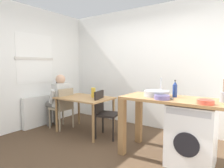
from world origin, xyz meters
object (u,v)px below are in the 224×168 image
object	(u,v)px
mixing_bowl	(162,97)
colander	(206,102)
dining_table	(85,102)
chair_opposite	(104,111)
chair_person_seat	(63,106)
utensil_crock	(224,97)
bottle_tall_green	(175,89)
vase	(93,92)
seated_person	(59,98)
washing_machine	(192,134)

from	to	relation	value
mixing_bowl	colander	world-z (taller)	mixing_bowl
dining_table	chair_opposite	xyz separation A→B (m)	(0.48, 0.03, -0.14)
chair_person_seat	utensil_crock	size ratio (longest dim) A/B	3.00
chair_person_seat	mixing_bowl	distance (m)	2.35
dining_table	bottle_tall_green	xyz separation A→B (m)	(1.85, -0.03, 0.39)
chair_opposite	utensil_crock	bearing A→B (deg)	72.69
chair_person_seat	utensil_crock	world-z (taller)	utensil_crock
chair_opposite	vase	bearing A→B (deg)	-116.14
dining_table	chair_opposite	world-z (taller)	chair_opposite
seated_person	vase	size ratio (longest dim) A/B	6.01
bottle_tall_green	mixing_bowl	bearing A→B (deg)	-107.08
colander	chair_person_seat	bearing A→B (deg)	175.25
chair_person_seat	seated_person	bearing A→B (deg)	90.00
bottle_tall_green	utensil_crock	distance (m)	0.65
chair_person_seat	mixing_bowl	xyz separation A→B (m)	(2.30, -0.22, 0.45)
chair_person_seat	colander	size ratio (longest dim) A/B	4.50
chair_opposite	washing_machine	distance (m)	1.66
seated_person	bottle_tall_green	world-z (taller)	seated_person
mixing_bowl	vase	xyz separation A→B (m)	(-1.61, 0.42, -0.11)
chair_opposite	colander	xyz separation A→B (m)	(1.83, -0.37, 0.44)
bottle_tall_green	vase	xyz separation A→B (m)	(-1.70, 0.13, -0.20)
chair_opposite	colander	bearing A→B (deg)	64.12
washing_machine	vase	distance (m)	2.03
chair_person_seat	colander	world-z (taller)	colander
mixing_bowl	utensil_crock	xyz separation A→B (m)	(0.74, 0.25, 0.04)
washing_machine	utensil_crock	xyz separation A→B (m)	(0.37, 0.05, 0.56)
washing_machine	bottle_tall_green	size ratio (longest dim) A/B	3.34
dining_table	colander	size ratio (longest dim) A/B	5.50
bottle_tall_green	utensil_crock	size ratio (longest dim) A/B	0.86
bottle_tall_green	utensil_crock	bearing A→B (deg)	-4.00
chair_person_seat	washing_machine	size ratio (longest dim) A/B	1.05
chair_opposite	seated_person	bearing A→B (deg)	-98.29
mixing_bowl	chair_opposite	bearing A→B (deg)	164.51
washing_machine	vase	size ratio (longest dim) A/B	4.31
seated_person	mixing_bowl	world-z (taller)	seated_person
chair_person_seat	washing_machine	bearing A→B (deg)	-86.47
chair_person_seat	dining_table	bearing A→B (deg)	-75.15
chair_opposite	utensil_crock	size ratio (longest dim) A/B	3.00
bottle_tall_green	vase	size ratio (longest dim) A/B	1.29
washing_machine	mixing_bowl	bearing A→B (deg)	-151.79
vase	dining_table	bearing A→B (deg)	-146.31
chair_opposite	seated_person	distance (m)	1.20
dining_table	mixing_bowl	size ratio (longest dim) A/B	5.12
utensil_crock	colander	bearing A→B (deg)	-123.70
chair_opposite	bottle_tall_green	xyz separation A→B (m)	(1.37, -0.06, 0.53)
chair_person_seat	mixing_bowl	world-z (taller)	mixing_bowl
chair_person_seat	bottle_tall_green	world-z (taller)	bottle_tall_green
dining_table	seated_person	xyz separation A→B (m)	(-0.71, -0.09, 0.03)
chair_person_seat	bottle_tall_green	bearing A→B (deg)	-84.19
dining_table	washing_machine	bearing A→B (deg)	-3.37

